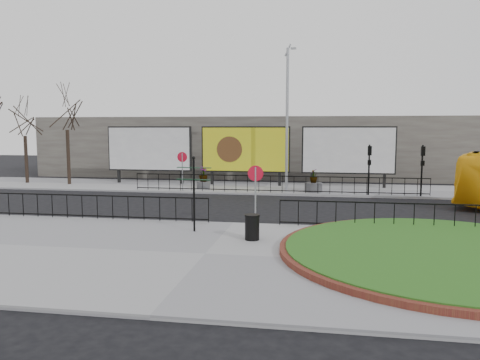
% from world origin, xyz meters
% --- Properties ---
extents(ground, '(90.00, 90.00, 0.00)m').
position_xyz_m(ground, '(0.00, 0.00, 0.00)').
color(ground, black).
rests_on(ground, ground).
extents(pavement_near, '(30.00, 10.00, 0.12)m').
position_xyz_m(pavement_near, '(0.00, -5.00, 0.06)').
color(pavement_near, gray).
rests_on(pavement_near, ground).
extents(pavement_far, '(44.00, 6.00, 0.12)m').
position_xyz_m(pavement_far, '(0.00, 12.00, 0.06)').
color(pavement_far, gray).
rests_on(pavement_far, ground).
extents(brick_edge, '(10.40, 10.40, 0.18)m').
position_xyz_m(brick_edge, '(7.50, -4.00, 0.21)').
color(brick_edge, brown).
rests_on(brick_edge, pavement_near).
extents(grass_lawn, '(10.00, 10.00, 0.22)m').
position_xyz_m(grass_lawn, '(7.50, -4.00, 0.23)').
color(grass_lawn, '#245115').
rests_on(grass_lawn, pavement_near).
extents(railing_near_left, '(10.00, 0.10, 1.10)m').
position_xyz_m(railing_near_left, '(-6.00, -0.30, 0.67)').
color(railing_near_left, black).
rests_on(railing_near_left, pavement_near).
extents(railing_near_right, '(9.00, 0.10, 1.10)m').
position_xyz_m(railing_near_right, '(6.50, -0.30, 0.67)').
color(railing_near_right, black).
rests_on(railing_near_right, pavement_near).
extents(railing_far, '(18.00, 0.10, 1.10)m').
position_xyz_m(railing_far, '(1.00, 9.30, 0.67)').
color(railing_far, black).
rests_on(railing_far, pavement_far).
extents(speed_sign_far, '(0.64, 0.07, 2.47)m').
position_xyz_m(speed_sign_far, '(-5.00, 9.40, 1.92)').
color(speed_sign_far, gray).
rests_on(speed_sign_far, pavement_far).
extents(speed_sign_near, '(0.64, 0.07, 2.47)m').
position_xyz_m(speed_sign_near, '(1.00, -0.40, 1.92)').
color(speed_sign_near, gray).
rests_on(speed_sign_near, pavement_near).
extents(billboard_left, '(6.20, 0.31, 4.10)m').
position_xyz_m(billboard_left, '(-8.50, 12.97, 2.60)').
color(billboard_left, black).
rests_on(billboard_left, pavement_far).
extents(billboard_mid, '(6.20, 0.31, 4.10)m').
position_xyz_m(billboard_mid, '(-1.50, 12.97, 2.60)').
color(billboard_mid, black).
rests_on(billboard_mid, pavement_far).
extents(billboard_right, '(6.20, 0.31, 4.10)m').
position_xyz_m(billboard_right, '(5.50, 12.97, 2.60)').
color(billboard_right, black).
rests_on(billboard_right, pavement_far).
extents(lamp_post, '(0.74, 0.18, 9.23)m').
position_xyz_m(lamp_post, '(1.51, 11.00, 4.83)').
color(lamp_post, gray).
rests_on(lamp_post, pavement_far).
extents(signal_pole_a, '(0.22, 0.26, 3.00)m').
position_xyz_m(signal_pole_a, '(6.50, 9.34, 2.10)').
color(signal_pole_a, black).
rests_on(signal_pole_a, pavement_far).
extents(signal_pole_b, '(0.22, 0.26, 3.00)m').
position_xyz_m(signal_pole_b, '(9.50, 9.34, 2.10)').
color(signal_pole_b, black).
rests_on(signal_pole_b, pavement_far).
extents(tree_left, '(2.00, 2.00, 7.00)m').
position_xyz_m(tree_left, '(-14.00, 11.50, 3.62)').
color(tree_left, '#2D2119').
rests_on(tree_left, pavement_far).
extents(tree_mid, '(2.00, 2.00, 6.20)m').
position_xyz_m(tree_mid, '(-17.50, 11.80, 3.22)').
color(tree_mid, '#2D2119').
rests_on(tree_mid, pavement_far).
extents(building_backdrop, '(40.00, 10.00, 5.00)m').
position_xyz_m(building_backdrop, '(0.00, 22.00, 2.50)').
color(building_backdrop, slate).
rests_on(building_backdrop, ground).
extents(fingerpost_sign, '(1.37, 0.31, 2.92)m').
position_xyz_m(fingerpost_sign, '(-1.19, -1.91, 1.88)').
color(fingerpost_sign, black).
rests_on(fingerpost_sign, pavement_near).
extents(litter_bin, '(0.55, 0.55, 0.92)m').
position_xyz_m(litter_bin, '(1.22, -2.92, 0.58)').
color(litter_bin, black).
rests_on(litter_bin, pavement_near).
extents(planter_a, '(0.87, 0.87, 1.45)m').
position_xyz_m(planter_a, '(-3.97, 10.73, 0.69)').
color(planter_a, '#4C4C4F').
rests_on(planter_a, pavement_far).
extents(planter_c, '(1.10, 1.10, 1.43)m').
position_xyz_m(planter_c, '(3.25, 10.26, 0.57)').
color(planter_c, '#4C4C4F').
rests_on(planter_c, pavement_far).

